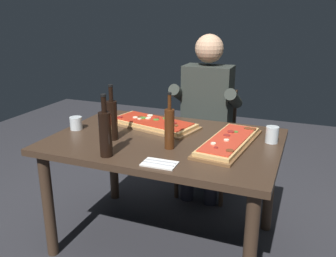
% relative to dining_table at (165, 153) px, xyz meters
% --- Properties ---
extents(ground_plane, '(6.40, 6.40, 0.00)m').
position_rel_dining_table_xyz_m(ground_plane, '(0.00, 0.00, -0.64)').
color(ground_plane, '#2D2D33').
extents(dining_table, '(1.40, 0.96, 0.74)m').
position_rel_dining_table_xyz_m(dining_table, '(0.00, 0.00, 0.00)').
color(dining_table, '#3D2B1E').
rests_on(dining_table, ground_plane).
extents(pizza_rectangular_front, '(0.67, 0.42, 0.05)m').
position_rel_dining_table_xyz_m(pizza_rectangular_front, '(-0.17, 0.20, 0.12)').
color(pizza_rectangular_front, olive).
rests_on(pizza_rectangular_front, dining_table).
extents(pizza_rectangular_left, '(0.31, 0.66, 0.05)m').
position_rel_dining_table_xyz_m(pizza_rectangular_left, '(0.39, 0.04, 0.12)').
color(pizza_rectangular_left, brown).
rests_on(pizza_rectangular_left, dining_table).
extents(wine_bottle_dark, '(0.07, 0.07, 0.34)m').
position_rel_dining_table_xyz_m(wine_bottle_dark, '(-0.29, -0.13, 0.23)').
color(wine_bottle_dark, black).
rests_on(wine_bottle_dark, dining_table).
extents(oil_bottle_amber, '(0.06, 0.06, 0.33)m').
position_rel_dining_table_xyz_m(oil_bottle_amber, '(0.09, -0.15, 0.22)').
color(oil_bottle_amber, '#47230F').
rests_on(oil_bottle_amber, dining_table).
extents(vinegar_bottle_green, '(0.07, 0.07, 0.35)m').
position_rel_dining_table_xyz_m(vinegar_bottle_green, '(-0.19, -0.38, 0.23)').
color(vinegar_bottle_green, black).
rests_on(vinegar_bottle_green, dining_table).
extents(tumbler_near_camera, '(0.08, 0.08, 0.09)m').
position_rel_dining_table_xyz_m(tumbler_near_camera, '(-0.62, -0.05, 0.13)').
color(tumbler_near_camera, silver).
rests_on(tumbler_near_camera, dining_table).
extents(tumbler_far_side, '(0.08, 0.08, 0.10)m').
position_rel_dining_table_xyz_m(tumbler_far_side, '(0.62, 0.17, 0.14)').
color(tumbler_far_side, silver).
rests_on(tumbler_far_side, dining_table).
extents(napkin_cutlery_set, '(0.18, 0.11, 0.01)m').
position_rel_dining_table_xyz_m(napkin_cutlery_set, '(0.13, -0.38, 0.10)').
color(napkin_cutlery_set, white).
rests_on(napkin_cutlery_set, dining_table).
extents(diner_chair, '(0.44, 0.44, 0.87)m').
position_rel_dining_table_xyz_m(diner_chair, '(0.05, 0.86, -0.16)').
color(diner_chair, '#3D2B1E').
rests_on(diner_chair, ground_plane).
extents(seated_diner, '(0.53, 0.41, 1.33)m').
position_rel_dining_table_xyz_m(seated_diner, '(0.05, 0.74, 0.10)').
color(seated_diner, '#23232D').
rests_on(seated_diner, ground_plane).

